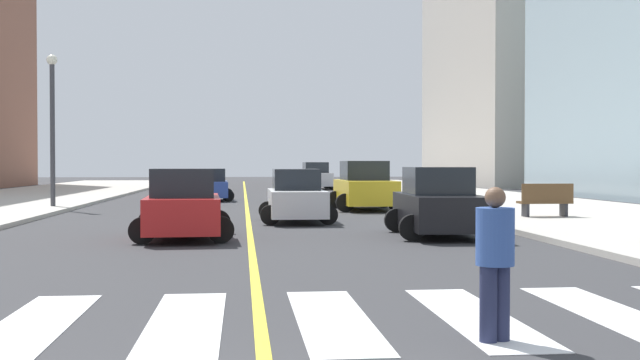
{
  "coord_description": "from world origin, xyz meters",
  "views": [
    {
      "loc": [
        -0.21,
        -5.45,
        1.93
      ],
      "look_at": [
        2.91,
        25.3,
        1.28
      ],
      "focal_mm": 43.22,
      "sensor_mm": 36.0,
      "label": 1
    }
  ],
  "objects": [
    {
      "name": "street_lamp",
      "position": [
        -8.16,
        27.98,
        3.98
      ],
      "size": [
        0.44,
        0.44,
        6.39
      ],
      "color": "#38383D",
      "rests_on": "sidewalk_kerb_west"
    },
    {
      "name": "crosswalk_paint",
      "position": [
        0.0,
        4.0,
        0.01
      ],
      "size": [
        13.5,
        4.0,
        0.01
      ],
      "color": "silver",
      "rests_on": "ground"
    },
    {
      "name": "car_blue_third",
      "position": [
        -1.82,
        35.14,
        0.79
      ],
      "size": [
        2.45,
        3.84,
        1.69
      ],
      "rotation": [
        0.0,
        0.0,
        0.04
      ],
      "color": "#2D479E",
      "rests_on": "ground"
    },
    {
      "name": "sidewalk_kerb_east",
      "position": [
        12.2,
        20.0,
        0.07
      ],
      "size": [
        10.0,
        120.0,
        0.15
      ],
      "primitive_type": "cube",
      "color": "#B2ADA3",
      "rests_on": "ground"
    },
    {
      "name": "lane_divider_paint",
      "position": [
        0.0,
        40.0,
        0.01
      ],
      "size": [
        0.16,
        80.0,
        0.01
      ],
      "primitive_type": "cube",
      "color": "yellow",
      "rests_on": "ground"
    },
    {
      "name": "car_white_second",
      "position": [
        1.58,
        19.99,
        0.82
      ],
      "size": [
        2.46,
        3.94,
        1.76
      ],
      "rotation": [
        0.0,
        0.0,
        3.14
      ],
      "color": "silver",
      "rests_on": "ground"
    },
    {
      "name": "parking_garage_concrete",
      "position": [
        28.1,
        63.86,
        11.67
      ],
      "size": [
        18.0,
        24.0,
        23.34
      ],
      "primitive_type": "cube",
      "color": "#B2ADA3",
      "rests_on": "ground"
    },
    {
      "name": "pedestrian_crossing",
      "position": [
        2.51,
        2.6,
        0.93
      ],
      "size": [
        0.42,
        0.42,
        1.68
      ],
      "rotation": [
        0.0,
        0.0,
        3.5
      ],
      "color": "#232847",
      "rests_on": "ground"
    },
    {
      "name": "car_black_fourth",
      "position": [
        5.03,
        14.67,
        0.86
      ],
      "size": [
        2.7,
        4.21,
        1.85
      ],
      "rotation": [
        0.0,
        0.0,
        3.1
      ],
      "color": "black",
      "rests_on": "ground"
    },
    {
      "name": "car_red_nearest",
      "position": [
        -1.72,
        14.54,
        0.85
      ],
      "size": [
        2.66,
        4.14,
        1.81
      ],
      "rotation": [
        0.0,
        0.0,
        0.05
      ],
      "color": "red",
      "rests_on": "ground"
    },
    {
      "name": "car_yellow_fifth",
      "position": [
        4.94,
        26.56,
        0.96
      ],
      "size": [
        2.91,
        4.63,
        2.06
      ],
      "rotation": [
        0.0,
        0.0,
        3.15
      ],
      "color": "gold",
      "rests_on": "ground"
    },
    {
      "name": "car_silver_sixth",
      "position": [
        5.41,
        53.07,
        0.97
      ],
      "size": [
        2.97,
        4.68,
        2.06
      ],
      "rotation": [
        0.0,
        0.0,
        3.17
      ],
      "color": "#B7B7BC",
      "rests_on": "ground"
    },
    {
      "name": "park_bench",
      "position": [
        9.99,
        19.58,
        0.69
      ],
      "size": [
        1.81,
        0.59,
        1.12
      ],
      "rotation": [
        0.0,
        0.0,
        1.59
      ],
      "color": "brown",
      "rests_on": "sidewalk_kerb_east"
    }
  ]
}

